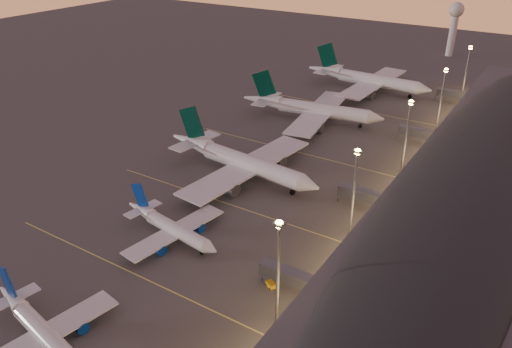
% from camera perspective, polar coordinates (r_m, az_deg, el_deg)
% --- Properties ---
extents(ground, '(700.00, 700.00, 0.00)m').
position_cam_1_polar(ground, '(130.54, -11.61, -10.22)').
color(ground, '#3F3C39').
extents(airliner_narrow_south, '(35.24, 31.84, 12.61)m').
position_cam_1_polar(airliner_narrow_south, '(115.93, -23.54, -15.87)').
color(airliner_narrow_south, silver).
rests_on(airliner_narrow_south, ground).
extents(airliner_narrow_north, '(35.49, 31.98, 12.68)m').
position_cam_1_polar(airliner_narrow_north, '(138.40, -9.80, -5.97)').
color(airliner_narrow_north, silver).
rests_on(airliner_narrow_north, ground).
extents(airliner_wide_near, '(63.16, 57.86, 20.20)m').
position_cam_1_polar(airliner_wide_near, '(167.99, -1.89, 1.50)').
color(airliner_wide_near, silver).
rests_on(airliner_wide_near, ground).
extents(airliner_wide_mid, '(62.81, 57.78, 20.11)m').
position_cam_1_polar(airliner_wide_mid, '(216.41, 6.29, 7.40)').
color(airliner_wide_mid, silver).
rests_on(airliner_wide_mid, ground).
extents(airliner_wide_far, '(66.10, 60.22, 21.16)m').
position_cam_1_polar(airliner_wide_far, '(261.75, 12.55, 10.52)').
color(airliner_wide_far, silver).
rests_on(airliner_wide_far, ground).
extents(terminal_building, '(56.35, 255.00, 17.46)m').
position_cam_1_polar(terminal_building, '(160.50, 23.98, -0.90)').
color(terminal_building, '#46454A').
rests_on(terminal_building, ground).
extents(light_masts, '(2.20, 217.20, 25.90)m').
position_cam_1_polar(light_masts, '(154.69, 14.79, 3.24)').
color(light_masts, slate).
rests_on(light_masts, ground).
extents(radar_tower, '(9.00, 9.00, 32.50)m').
position_cam_1_polar(radar_tower, '(342.68, 21.78, 16.01)').
color(radar_tower, silver).
rests_on(radar_tower, ground).
extents(lane_markings, '(90.00, 180.36, 0.00)m').
position_cam_1_polar(lane_markings, '(156.07, -1.61, -2.81)').
color(lane_markings, '#D8C659').
rests_on(lane_markings, ground).
extents(baggage_tug_c, '(4.06, 3.17, 1.14)m').
position_cam_1_polar(baggage_tug_c, '(121.78, 1.60, -12.41)').
color(baggage_tug_c, gold).
rests_on(baggage_tug_c, ground).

